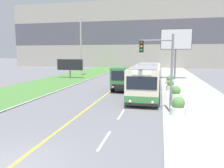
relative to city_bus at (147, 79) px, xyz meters
The scene contains 14 objects.
ground_plane 16.19m from the city_bus, 104.22° to the right, with size 300.00×300.00×0.00m, color slate.
lane_marking_centre 14.29m from the city_bus, 104.70° to the right, with size 2.88×140.00×0.01m.
apartment_block_background 45.39m from the city_bus, 95.08° to the left, with size 80.00×8.04×18.94m.
city_bus is the anchor object (origin of this frame).
dump_truck 2.92m from the city_bus, 150.28° to the left, with size 2.46×6.40×2.61m.
car_distant 17.04m from the city_bus, 90.41° to the left, with size 1.80×4.30×1.45m.
utility_pole_far 20.69m from the city_bus, 129.05° to the left, with size 1.80×0.28×10.34m.
traffic_light_mast 7.26m from the city_bus, 78.67° to the right, with size 2.28×0.32×5.38m.
billboard_large 14.34m from the city_bus, 74.94° to the left, with size 4.63×0.24×7.78m.
billboard_small 17.72m from the city_bus, 138.66° to the left, with size 4.46×0.24×3.14m.
planter_round_near 7.92m from the city_bus, 71.28° to the right, with size 1.03×1.03×1.22m.
planter_round_second 3.84m from the city_bus, 44.20° to the right, with size 1.01×1.01×1.24m.
planter_round_third 3.45m from the city_bus, 42.45° to the left, with size 0.91×0.91×1.16m.
planter_round_far 7.59m from the city_bus, 70.32° to the left, with size 0.99×0.99×1.15m.
Camera 1 is at (5.25, -6.42, 4.13)m, focal length 35.00 mm.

